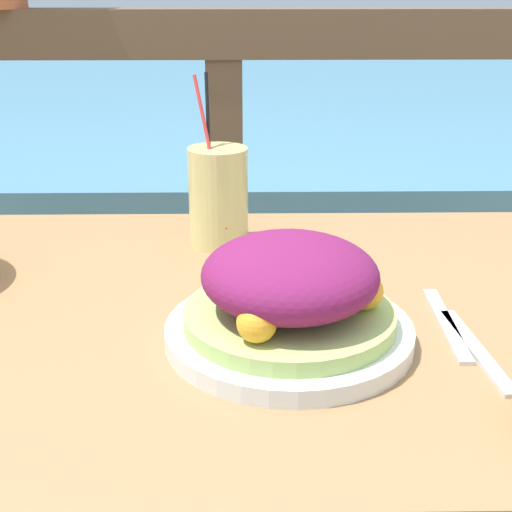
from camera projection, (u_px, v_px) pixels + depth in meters
The scene contains 7 objects.
patio_table at pixel (216, 383), 0.90m from camera, with size 1.27×0.72×0.78m.
railing_fence at pixel (226, 185), 1.46m from camera, with size 2.80×0.08×1.09m.
sea_backdrop at pixel (237, 141), 3.95m from camera, with size 12.00×4.00×0.58m.
salad_plate at pixel (289, 299), 0.76m from camera, with size 0.27×0.27×0.12m.
drink_glass at pixel (219, 196), 1.03m from camera, with size 0.09×0.09×0.25m.
fork at pixel (446, 324), 0.81m from camera, with size 0.02×0.18×0.00m.
knife at pixel (476, 350), 0.75m from camera, with size 0.03×0.18×0.00m.
Camera 1 is at (0.04, -0.78, 1.15)m, focal length 50.00 mm.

